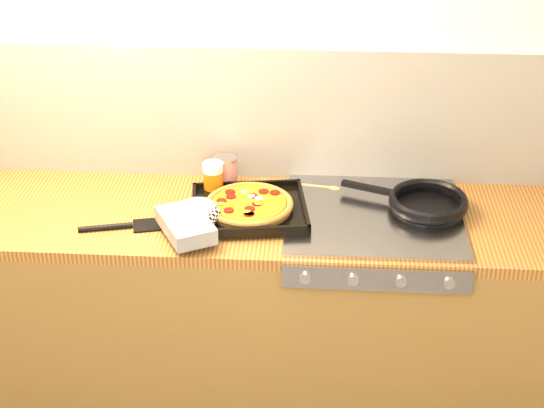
# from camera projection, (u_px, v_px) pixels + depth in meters

# --- Properties ---
(room_shell) EXTENTS (3.20, 3.20, 3.20)m
(room_shell) POSITION_uv_depth(u_px,v_px,m) (250.00, 114.00, 3.02)
(room_shell) COLOR white
(room_shell) RESTS_ON ground
(counter_run) EXTENTS (3.20, 0.62, 0.90)m
(counter_run) POSITION_uv_depth(u_px,v_px,m) (246.00, 318.00, 3.11)
(counter_run) COLOR brown
(counter_run) RESTS_ON ground
(stovetop) EXTENTS (0.60, 0.56, 0.02)m
(stovetop) POSITION_uv_depth(u_px,v_px,m) (374.00, 216.00, 2.86)
(stovetop) COLOR #97989C
(stovetop) RESTS_ON counter_run
(pizza_on_tray) EXTENTS (0.52, 0.50, 0.07)m
(pizza_on_tray) POSITION_uv_depth(u_px,v_px,m) (232.00, 210.00, 2.82)
(pizza_on_tray) COLOR black
(pizza_on_tray) RESTS_ON stovetop
(frying_pan) EXTENTS (0.48, 0.35, 0.04)m
(frying_pan) POSITION_uv_depth(u_px,v_px,m) (426.00, 203.00, 2.87)
(frying_pan) COLOR black
(frying_pan) RESTS_ON stovetop
(tomato_can) EXTENTS (0.09, 0.09, 0.12)m
(tomato_can) POSITION_uv_depth(u_px,v_px,m) (226.00, 172.00, 3.03)
(tomato_can) COLOR #A40D15
(tomato_can) RESTS_ON counter_run
(juice_glass) EXTENTS (0.08, 0.08, 0.12)m
(juice_glass) POSITION_uv_depth(u_px,v_px,m) (213.00, 179.00, 2.98)
(juice_glass) COLOR orange
(juice_glass) RESTS_ON counter_run
(wooden_spoon) EXTENTS (0.30, 0.08, 0.02)m
(wooden_spoon) POSITION_uv_depth(u_px,v_px,m) (309.00, 186.00, 3.04)
(wooden_spoon) COLOR #A87147
(wooden_spoon) RESTS_ON counter_run
(black_spatula) EXTENTS (0.29, 0.12, 0.02)m
(black_spatula) POSITION_uv_depth(u_px,v_px,m) (123.00, 226.00, 2.79)
(black_spatula) COLOR black
(black_spatula) RESTS_ON counter_run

